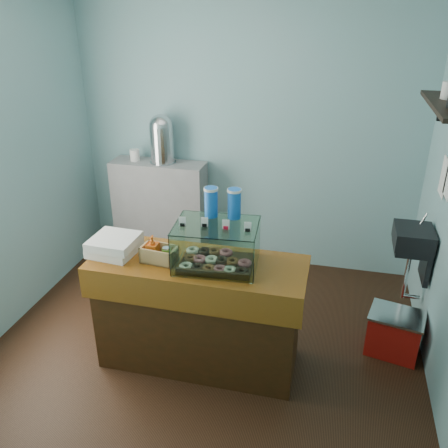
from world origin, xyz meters
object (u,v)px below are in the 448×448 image
(counter, at_px, (199,312))
(red_cooler, at_px, (394,333))
(coffee_urn, at_px, (162,138))
(display_case, at_px, (217,243))

(counter, height_order, red_cooler, counter)
(counter, bearing_deg, red_cooler, 17.09)
(coffee_urn, xyz_separation_m, red_cooler, (2.35, -1.12, -1.18))
(coffee_urn, distance_m, red_cooler, 2.86)
(counter, xyz_separation_m, red_cooler, (1.51, 0.46, -0.27))
(counter, xyz_separation_m, display_case, (0.14, 0.02, 0.61))
(red_cooler, bearing_deg, coffee_urn, 167.28)
(display_case, xyz_separation_m, red_cooler, (1.37, 0.44, -0.88))
(counter, bearing_deg, display_case, 8.41)
(counter, relative_size, red_cooler, 3.34)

